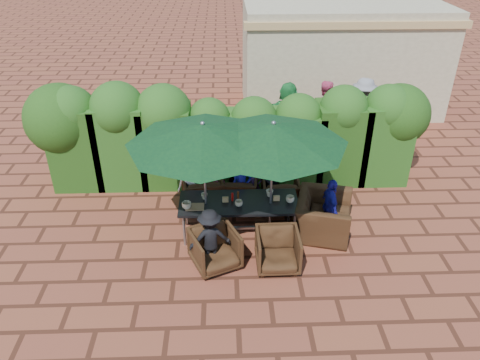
{
  "coord_description": "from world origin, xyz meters",
  "views": [
    {
      "loc": [
        -0.16,
        -7.37,
        5.72
      ],
      "look_at": [
        0.12,
        0.4,
        1.12
      ],
      "focal_mm": 35.0,
      "sensor_mm": 36.0,
      "label": 1
    }
  ],
  "objects_px": {
    "umbrella_right": "(273,134)",
    "chair_near_right": "(278,249)",
    "umbrella_left": "(203,134)",
    "chair_far_mid": "(239,189)",
    "dining_table": "(239,205)",
    "chair_far_right": "(280,191)",
    "chair_end_right": "(324,210)",
    "chair_near_left": "(215,247)",
    "chair_far_left": "(203,190)"
  },
  "relations": [
    {
      "from": "chair_far_right",
      "to": "dining_table",
      "type": "bearing_deg",
      "value": 45.47
    },
    {
      "from": "umbrella_right",
      "to": "chair_near_right",
      "type": "bearing_deg",
      "value": -86.63
    },
    {
      "from": "umbrella_right",
      "to": "chair_near_right",
      "type": "height_order",
      "value": "umbrella_right"
    },
    {
      "from": "dining_table",
      "to": "chair_end_right",
      "type": "xyz_separation_m",
      "value": [
        1.68,
        -0.01,
        -0.15
      ]
    },
    {
      "from": "umbrella_right",
      "to": "chair_far_mid",
      "type": "xyz_separation_m",
      "value": [
        -0.57,
        1.08,
        -1.81
      ]
    },
    {
      "from": "umbrella_left",
      "to": "chair_far_left",
      "type": "relative_size",
      "value": 3.27
    },
    {
      "from": "umbrella_right",
      "to": "chair_near_left",
      "type": "distance_m",
      "value": 2.28
    },
    {
      "from": "chair_far_mid",
      "to": "chair_far_right",
      "type": "relative_size",
      "value": 1.01
    },
    {
      "from": "chair_far_mid",
      "to": "chair_near_left",
      "type": "bearing_deg",
      "value": 81.64
    },
    {
      "from": "dining_table",
      "to": "chair_near_right",
      "type": "xyz_separation_m",
      "value": [
        0.66,
        -1.02,
        -0.28
      ]
    },
    {
      "from": "chair_near_right",
      "to": "chair_end_right",
      "type": "distance_m",
      "value": 1.44
    },
    {
      "from": "chair_near_right",
      "to": "dining_table",
      "type": "bearing_deg",
      "value": 122.29
    },
    {
      "from": "umbrella_left",
      "to": "chair_far_right",
      "type": "relative_size",
      "value": 3.48
    },
    {
      "from": "chair_near_right",
      "to": "chair_end_right",
      "type": "height_order",
      "value": "chair_end_right"
    },
    {
      "from": "chair_near_left",
      "to": "chair_far_left",
      "type": "bearing_deg",
      "value": 74.84
    },
    {
      "from": "chair_near_right",
      "to": "chair_far_right",
      "type": "bearing_deg",
      "value": 81.7
    },
    {
      "from": "dining_table",
      "to": "chair_end_right",
      "type": "relative_size",
      "value": 1.94
    },
    {
      "from": "dining_table",
      "to": "chair_far_left",
      "type": "relative_size",
      "value": 2.7
    },
    {
      "from": "umbrella_left",
      "to": "chair_near_left",
      "type": "height_order",
      "value": "umbrella_left"
    },
    {
      "from": "chair_far_mid",
      "to": "chair_near_right",
      "type": "xyz_separation_m",
      "value": [
        0.63,
        -2.03,
        -0.01
      ]
    },
    {
      "from": "umbrella_left",
      "to": "chair_far_right",
      "type": "distance_m",
      "value": 2.57
    },
    {
      "from": "chair_end_right",
      "to": "chair_near_left",
      "type": "bearing_deg",
      "value": 128.62
    },
    {
      "from": "chair_far_mid",
      "to": "umbrella_left",
      "type": "bearing_deg",
      "value": 63.38
    },
    {
      "from": "dining_table",
      "to": "chair_near_left",
      "type": "height_order",
      "value": "chair_near_left"
    },
    {
      "from": "chair_far_mid",
      "to": "chair_far_right",
      "type": "distance_m",
      "value": 0.89
    },
    {
      "from": "umbrella_right",
      "to": "umbrella_left",
      "type": "bearing_deg",
      "value": 178.78
    },
    {
      "from": "umbrella_left",
      "to": "chair_far_right",
      "type": "height_order",
      "value": "umbrella_left"
    },
    {
      "from": "umbrella_right",
      "to": "chair_far_right",
      "type": "height_order",
      "value": "umbrella_right"
    },
    {
      "from": "umbrella_right",
      "to": "chair_end_right",
      "type": "height_order",
      "value": "umbrella_right"
    },
    {
      "from": "umbrella_right",
      "to": "chair_far_mid",
      "type": "distance_m",
      "value": 2.18
    },
    {
      "from": "chair_far_right",
      "to": "chair_near_left",
      "type": "distance_m",
      "value": 2.32
    },
    {
      "from": "chair_near_right",
      "to": "umbrella_left",
      "type": "bearing_deg",
      "value": 142.2
    },
    {
      "from": "chair_far_right",
      "to": "chair_end_right",
      "type": "bearing_deg",
      "value": 130.07
    },
    {
      "from": "chair_far_right",
      "to": "chair_near_right",
      "type": "xyz_separation_m",
      "value": [
        -0.26,
        -1.94,
        -0.01
      ]
    },
    {
      "from": "umbrella_left",
      "to": "chair_far_mid",
      "type": "relative_size",
      "value": 3.46
    },
    {
      "from": "chair_near_right",
      "to": "chair_far_left",
      "type": "bearing_deg",
      "value": 124.59
    },
    {
      "from": "umbrella_left",
      "to": "umbrella_right",
      "type": "height_order",
      "value": "same"
    },
    {
      "from": "dining_table",
      "to": "chair_end_right",
      "type": "height_order",
      "value": "chair_end_right"
    },
    {
      "from": "chair_far_left",
      "to": "chair_far_right",
      "type": "distance_m",
      "value": 1.67
    },
    {
      "from": "chair_far_left",
      "to": "chair_far_right",
      "type": "xyz_separation_m",
      "value": [
        1.67,
        -0.05,
        -0.03
      ]
    },
    {
      "from": "umbrella_left",
      "to": "chair_far_mid",
      "type": "bearing_deg",
      "value": 57.52
    },
    {
      "from": "chair_near_left",
      "to": "chair_end_right",
      "type": "height_order",
      "value": "chair_end_right"
    },
    {
      "from": "chair_near_left",
      "to": "chair_near_right",
      "type": "bearing_deg",
      "value": -27.38
    },
    {
      "from": "chair_far_mid",
      "to": "chair_end_right",
      "type": "relative_size",
      "value": 0.68
    },
    {
      "from": "chair_far_mid",
      "to": "chair_near_left",
      "type": "distance_m",
      "value": 2.02
    },
    {
      "from": "dining_table",
      "to": "chair_near_right",
      "type": "bearing_deg",
      "value": -56.95
    },
    {
      "from": "dining_table",
      "to": "chair_far_mid",
      "type": "distance_m",
      "value": 1.05
    },
    {
      "from": "umbrella_left",
      "to": "chair_end_right",
      "type": "height_order",
      "value": "umbrella_left"
    },
    {
      "from": "umbrella_right",
      "to": "chair_far_right",
      "type": "xyz_separation_m",
      "value": [
        0.31,
        0.98,
        -1.81
      ]
    },
    {
      "from": "chair_far_left",
      "to": "chair_near_right",
      "type": "distance_m",
      "value": 2.44
    }
  ]
}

